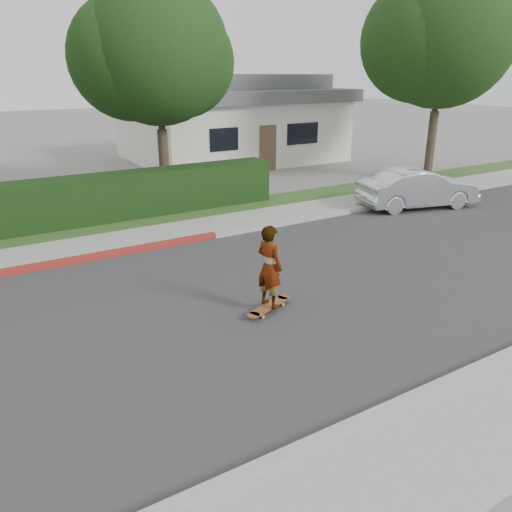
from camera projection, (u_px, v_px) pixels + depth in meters
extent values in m
plane|color=slate|center=(260.00, 299.00, 10.35)|extent=(120.00, 120.00, 0.00)
cube|color=#2D2D30|center=(260.00, 298.00, 10.35)|extent=(60.00, 8.00, 0.01)
cube|color=#9E9E99|center=(413.00, 400.00, 7.04)|extent=(60.00, 0.20, 0.15)
cube|color=gray|center=(467.00, 438.00, 6.32)|extent=(60.00, 1.60, 0.12)
cube|color=#9E9E99|center=(182.00, 241.00, 13.61)|extent=(60.00, 0.20, 0.15)
cube|color=gray|center=(169.00, 233.00, 14.34)|extent=(60.00, 1.60, 0.12)
cube|color=#2D4C1E|center=(150.00, 220.00, 15.63)|extent=(60.00, 1.60, 0.10)
cube|color=black|center=(42.00, 207.00, 14.41)|extent=(15.00, 1.00, 1.50)
cylinder|color=#33261C|center=(164.00, 166.00, 17.86)|extent=(0.36, 0.36, 2.52)
cylinder|color=#33261C|center=(161.00, 111.00, 17.20)|extent=(0.24, 0.24, 2.10)
sphere|color=black|center=(157.00, 52.00, 16.54)|extent=(4.80, 4.80, 4.80)
sphere|color=black|center=(130.00, 58.00, 16.55)|extent=(4.08, 4.08, 4.08)
sphere|color=black|center=(179.00, 62.00, 17.33)|extent=(3.84, 3.84, 3.84)
cylinder|color=#33261C|center=(431.00, 146.00, 21.14)|extent=(0.36, 0.36, 2.88)
cylinder|color=#33261C|center=(437.00, 93.00, 20.39)|extent=(0.24, 0.24, 2.40)
sphere|color=black|center=(444.00, 35.00, 19.63)|extent=(5.60, 5.60, 5.60)
sphere|color=black|center=(421.00, 41.00, 19.64)|extent=(4.76, 4.76, 4.76)
sphere|color=black|center=(452.00, 45.00, 20.42)|extent=(4.48, 4.48, 4.48)
cube|color=beige|center=(231.00, 130.00, 26.55)|extent=(10.00, 8.00, 3.00)
cube|color=#4C4C51|center=(230.00, 95.00, 25.92)|extent=(10.60, 8.60, 0.60)
cube|color=#4C4C51|center=(230.00, 82.00, 25.71)|extent=(8.40, 6.40, 0.80)
cube|color=black|center=(224.00, 139.00, 22.07)|extent=(1.40, 0.06, 1.00)
cube|color=black|center=(303.00, 134.00, 24.16)|extent=(1.80, 0.06, 1.00)
cube|color=brown|center=(268.00, 148.00, 23.38)|extent=(0.90, 0.06, 2.10)
cylinder|color=gold|center=(263.00, 317.00, 9.49)|extent=(0.08, 0.06, 0.07)
cylinder|color=gold|center=(255.00, 314.00, 9.60)|extent=(0.08, 0.06, 0.07)
cylinder|color=gold|center=(283.00, 304.00, 9.99)|extent=(0.08, 0.06, 0.07)
cylinder|color=gold|center=(275.00, 302.00, 10.10)|extent=(0.08, 0.06, 0.07)
cube|color=silver|center=(259.00, 313.00, 9.53)|extent=(0.12, 0.21, 0.03)
cube|color=silver|center=(279.00, 301.00, 10.03)|extent=(0.12, 0.21, 0.03)
cube|color=brown|center=(269.00, 306.00, 9.77)|extent=(1.03, 0.59, 0.02)
cylinder|color=brown|center=(253.00, 315.00, 9.39)|extent=(0.32, 0.32, 0.02)
cylinder|color=brown|center=(284.00, 297.00, 10.14)|extent=(0.32, 0.32, 0.02)
imported|color=white|center=(270.00, 267.00, 9.48)|extent=(0.52, 0.67, 1.63)
imported|color=silver|center=(418.00, 188.00, 17.05)|extent=(4.33, 2.43, 1.35)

